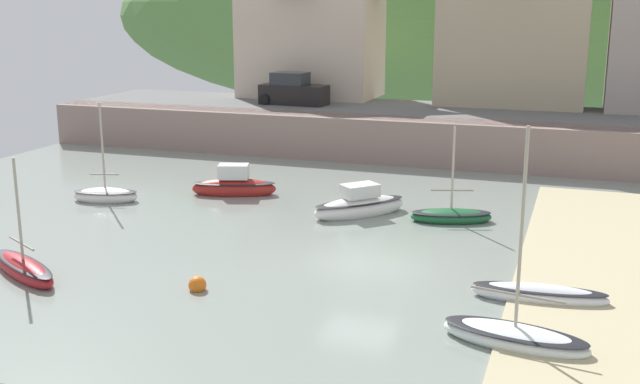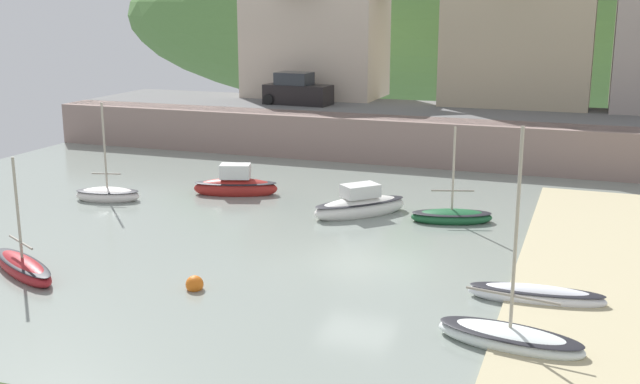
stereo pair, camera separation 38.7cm
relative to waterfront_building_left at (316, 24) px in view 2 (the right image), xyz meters
name	(u,v)px [view 2 (the right image)]	position (x,y,z in m)	size (l,w,h in m)	color
quay_seawall	(454,139)	(10.74, -7.70, -5.76)	(48.00, 9.40, 2.40)	gray
hillside_backdrop	(501,16)	(8.29, 30.00, 0.14)	(80.00, 44.00, 20.72)	#598B44
waterfront_building_left	(316,24)	(0.00, 0.00, 0.00)	(9.07, 5.66, 9.27)	beige
waterfront_building_centre	(519,24)	(13.02, 0.00, 0.13)	(8.97, 5.70, 9.55)	tan
sailboat_far_left	(236,186)	(2.69, -17.90, -6.72)	(3.99, 2.29, 1.61)	#A4231E
sailboat_nearest_shore	(536,295)	(16.60, -26.71, -6.91)	(3.95, 1.19, 0.66)	white
dinghy_open_wooden	(452,216)	(12.74, -19.08, -6.89)	(3.45, 2.19, 3.95)	#1C5B31
sailboat_blue_trim	(360,206)	(9.03, -19.36, -6.74)	(3.80, 3.97, 1.51)	white
rowboat_small_beached	(23,267)	(0.97, -29.82, -6.87)	(3.93, 2.72, 3.98)	#A81F25
fishing_boat_green	(108,194)	(-2.12, -20.81, -6.85)	(3.05, 1.86, 4.49)	white
motorboat_with_cabin	(510,337)	(16.21, -29.99, -6.87)	(3.92, 1.92, 5.76)	white
parked_car_near_slipway	(297,91)	(0.44, -4.50, -3.91)	(4.22, 2.00, 1.95)	black
mooring_buoy	(195,284)	(6.80, -29.17, -6.95)	(0.55, 0.55, 0.55)	orange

